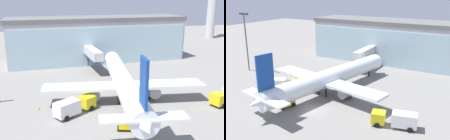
# 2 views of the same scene
# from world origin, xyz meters

# --- Properties ---
(ground) EXTENTS (240.00, 240.00, 0.00)m
(ground) POSITION_xyz_m (0.00, 0.00, 0.00)
(ground) COLOR gray
(terminal_building) EXTENTS (51.69, 14.83, 12.86)m
(terminal_building) POSITION_xyz_m (0.00, 41.46, 6.43)
(terminal_building) COLOR #AAAAAA
(terminal_building) RESTS_ON ground
(jet_bridge) EXTENTS (2.99, 13.14, 5.84)m
(jet_bridge) POSITION_xyz_m (-3.98, 30.13, 4.47)
(jet_bridge) COLOR beige
(jet_bridge) RESTS_ON ground
(airplane) EXTENTS (29.01, 38.97, 11.52)m
(airplane) POSITION_xyz_m (-2.33, 8.82, 3.42)
(airplane) COLOR white
(airplane) RESTS_ON ground
(catering_truck) EXTENTS (7.37, 5.71, 2.65)m
(catering_truck) POSITION_xyz_m (-11.94, 4.84, 1.47)
(catering_truck) COLOR yellow
(catering_truck) RESTS_ON ground
(baggage_cart) EXTENTS (3.20, 2.96, 1.50)m
(baggage_cart) POSITION_xyz_m (1.92, 8.91, 0.50)
(baggage_cart) COLOR slate
(baggage_cart) RESTS_ON ground
(pushback_tug) EXTENTS (2.96, 3.59, 2.30)m
(pushback_tug) POSITION_xyz_m (-5.39, -1.57, 0.97)
(pushback_tug) COLOR yellow
(pushback_tug) RESTS_ON ground
(safety_cone_nose) EXTENTS (0.36, 0.36, 0.55)m
(safety_cone_nose) POSITION_xyz_m (-2.56, 2.28, 0.28)
(safety_cone_nose) COLOR orange
(safety_cone_nose) RESTS_ON ground
(safety_cone_wingtip) EXTENTS (0.36, 0.36, 0.55)m
(safety_cone_wingtip) POSITION_xyz_m (-17.42, 8.24, 0.28)
(safety_cone_wingtip) COLOR orange
(safety_cone_wingtip) RESTS_ON ground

